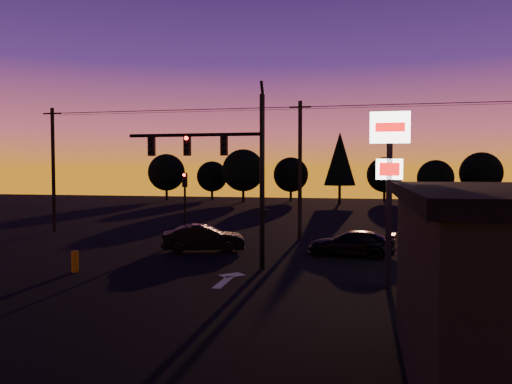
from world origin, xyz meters
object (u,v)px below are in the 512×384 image
at_px(traffic_signal_mast, 228,162).
at_px(secondary_signal, 185,196).
at_px(car_mid, 204,238).
at_px(car_right, 352,243).
at_px(pylon_sign, 389,161).
at_px(suv_parked, 473,294).
at_px(bollard, 75,261).

bearing_deg(traffic_signal_mast, secondary_signal, 123.19).
xyz_separation_m(traffic_signal_mast, car_mid, (-2.51, 3.98, -4.19)).
distance_m(traffic_signal_mast, car_right, 8.22).
relative_size(secondary_signal, pylon_sign, 0.64).
distance_m(car_mid, suv_parked, 15.47).
relative_size(secondary_signal, car_mid, 0.96).
bearing_deg(traffic_signal_mast, car_right, 37.76).
xyz_separation_m(car_mid, car_right, (8.07, 0.33, -0.08)).
xyz_separation_m(pylon_sign, car_right, (-1.54, 6.80, -4.24)).
height_order(car_mid, suv_parked, car_mid).
xyz_separation_m(car_right, suv_parked, (3.96, -10.05, 0.01)).
height_order(traffic_signal_mast, pylon_sign, traffic_signal_mast).
bearing_deg(car_mid, secondary_signal, 17.36).
relative_size(pylon_sign, suv_parked, 1.39).
distance_m(pylon_sign, car_right, 8.16).
height_order(secondary_signal, car_mid, secondary_signal).
bearing_deg(traffic_signal_mast, bollard, -159.37).
bearing_deg(car_right, secondary_signal, -99.58).
relative_size(traffic_signal_mast, car_mid, 1.89).
relative_size(pylon_sign, car_right, 1.47).
distance_m(traffic_signal_mast, car_mid, 6.30).
relative_size(traffic_signal_mast, bollard, 9.05).
bearing_deg(suv_parked, car_right, 90.31).
relative_size(bollard, car_right, 0.21).
bearing_deg(secondary_signal, pylon_sign, -39.77).
height_order(traffic_signal_mast, secondary_signal, traffic_signal_mast).
xyz_separation_m(pylon_sign, car_mid, (-9.61, 6.47, -4.17)).
height_order(bollard, car_mid, car_mid).
bearing_deg(pylon_sign, car_right, 102.77).
bearing_deg(pylon_sign, suv_parked, -53.33).
xyz_separation_m(traffic_signal_mast, suv_parked, (9.52, -5.75, -4.25)).
height_order(pylon_sign, bollard, pylon_sign).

